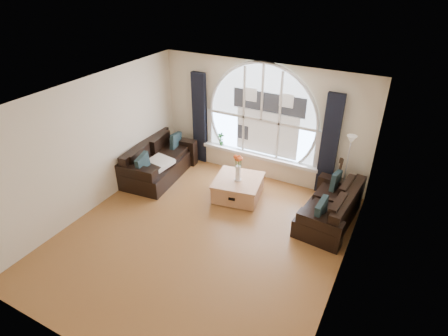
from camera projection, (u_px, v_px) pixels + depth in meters
ground at (202, 237)px, 7.07m from camera, size 5.00×5.50×0.01m
ceiling at (197, 101)px, 5.73m from camera, size 5.00×5.50×0.01m
wall_back at (262, 121)px, 8.51m from camera, size 5.00×0.01×2.70m
wall_front at (75, 284)px, 4.29m from camera, size 5.00×0.01×2.70m
wall_left at (92, 145)px, 7.42m from camera, size 0.01×5.50×2.70m
wall_right at (347, 218)px, 5.38m from camera, size 0.01×5.50×2.70m
attic_slope at (337, 152)px, 5.01m from camera, size 0.92×5.50×0.72m
arched_window at (262, 110)px, 8.35m from camera, size 2.60×0.06×2.15m
window_sill at (259, 156)px, 8.85m from camera, size 2.90×0.22×0.08m
window_frame at (262, 111)px, 8.33m from camera, size 2.76×0.08×2.15m
neighbor_house at (268, 117)px, 8.34m from camera, size 1.70×0.02×1.50m
curtain_left at (200, 119)px, 9.17m from camera, size 0.35×0.12×2.30m
curtain_right at (329, 146)px, 7.86m from camera, size 0.35×0.12×2.30m
sofa_left at (159, 161)px, 8.83m from camera, size 1.13×1.97×0.84m
sofa_right at (330, 205)px, 7.28m from camera, size 1.00×1.76×0.75m
coffee_chest at (238, 187)px, 8.13m from camera, size 1.15×1.15×0.48m
throw_blanket at (159, 163)px, 8.55m from camera, size 0.63×0.63×0.10m
vase_flowers at (238, 164)px, 7.81m from camera, size 0.24×0.24×0.70m
floor_lamp at (346, 171)px, 7.62m from camera, size 0.24×0.24×1.60m
guitar at (339, 178)px, 7.92m from camera, size 0.41×0.33×1.06m
potted_plant at (221, 139)px, 9.16m from camera, size 0.18×0.12×0.33m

